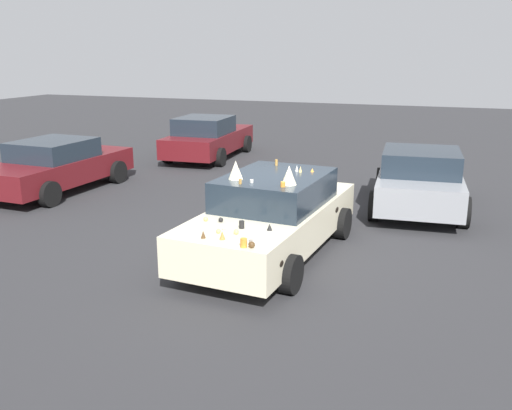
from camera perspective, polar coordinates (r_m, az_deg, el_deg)
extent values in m
plane|color=#2D2D30|center=(10.15, 1.60, -5.06)|extent=(60.00, 60.00, 0.00)
cube|color=beige|center=(9.95, 1.62, -1.90)|extent=(4.69, 2.14, 0.65)
cube|color=#1E2833|center=(9.93, 2.00, 1.61)|extent=(2.31, 1.81, 0.54)
cylinder|color=black|center=(8.50, 3.56, -7.07)|extent=(0.63, 0.27, 0.61)
cylinder|color=black|center=(9.25, -7.06, -5.23)|extent=(0.63, 0.27, 0.61)
cylinder|color=black|center=(11.03, 8.86, -1.86)|extent=(0.63, 0.27, 0.61)
cylinder|color=black|center=(11.62, 0.20, -0.76)|extent=(0.63, 0.27, 0.61)
ellipsoid|color=black|center=(8.12, 2.65, -6.04)|extent=(0.14, 0.03, 0.10)
ellipsoid|color=black|center=(11.71, 0.60, 0.16)|extent=(0.15, 0.03, 0.13)
ellipsoid|color=black|center=(11.50, 0.28, 1.40)|extent=(0.12, 0.03, 0.13)
ellipsoid|color=black|center=(10.04, -3.66, -0.71)|extent=(0.17, 0.03, 0.15)
ellipsoid|color=black|center=(9.38, -6.24, -3.73)|extent=(0.13, 0.03, 0.15)
ellipsoid|color=black|center=(9.19, -6.96, -4.08)|extent=(0.13, 0.03, 0.09)
ellipsoid|color=black|center=(10.60, 8.31, -0.49)|extent=(0.19, 0.04, 0.10)
ellipsoid|color=black|center=(10.51, -2.38, -0.98)|extent=(0.16, 0.03, 0.16)
sphere|color=tan|center=(9.01, -5.18, -1.44)|extent=(0.07, 0.07, 0.07)
sphere|color=silver|center=(8.57, -3.29, -2.34)|extent=(0.06, 0.06, 0.06)
sphere|color=tan|center=(8.34, -2.04, -2.77)|extent=(0.08, 0.08, 0.08)
sphere|color=#51381E|center=(7.77, -0.44, -4.10)|extent=(0.09, 0.09, 0.09)
cylinder|color=gray|center=(7.84, -0.53, -3.91)|extent=(0.08, 0.08, 0.09)
cone|color=#51381E|center=(8.20, -5.44, -3.01)|extent=(0.10, 0.10, 0.12)
cone|color=#A87A38|center=(8.12, -3.48, -3.11)|extent=(0.10, 0.10, 0.13)
cylinder|color=black|center=(8.61, -1.48, -2.03)|extent=(0.08, 0.08, 0.12)
cylinder|color=orange|center=(7.79, -1.27, -3.90)|extent=(0.14, 0.14, 0.13)
cone|color=black|center=(8.52, 1.40, -2.28)|extent=(0.11, 0.11, 0.10)
sphere|color=tan|center=(8.40, -3.87, -2.69)|extent=(0.07, 0.07, 0.07)
sphere|color=black|center=(8.94, -3.64, -1.53)|extent=(0.08, 0.08, 0.08)
cone|color=orange|center=(10.16, 5.80, 3.60)|extent=(0.07, 0.07, 0.07)
cylinder|color=silver|center=(9.27, -0.44, 2.46)|extent=(0.07, 0.07, 0.05)
cylinder|color=orange|center=(8.98, 2.78, 2.13)|extent=(0.11, 0.11, 0.08)
cone|color=tan|center=(10.11, 4.58, 3.69)|extent=(0.08, 0.08, 0.11)
cylinder|color=#A87A38|center=(9.17, -1.64, 2.44)|extent=(0.05, 0.05, 0.09)
cylinder|color=#51381E|center=(9.29, 3.01, 2.51)|extent=(0.10, 0.10, 0.06)
cylinder|color=#A87A38|center=(10.69, 2.11, 4.38)|extent=(0.06, 0.06, 0.11)
cone|color=silver|center=(10.18, 4.21, 3.79)|extent=(0.08, 0.08, 0.11)
cone|color=beige|center=(9.12, 3.41, 3.08)|extent=(0.25, 0.25, 0.32)
cone|color=beige|center=(9.50, -2.10, 3.61)|extent=(0.25, 0.25, 0.32)
cube|color=#5B1419|center=(19.32, -4.82, 6.57)|extent=(4.52, 2.01, 0.64)
cube|color=#1E2833|center=(18.84, -5.35, 8.14)|extent=(1.93, 1.73, 0.55)
cylinder|color=black|center=(20.96, -5.74, 6.50)|extent=(0.61, 0.25, 0.60)
cylinder|color=black|center=(20.34, -0.97, 6.29)|extent=(0.61, 0.25, 0.60)
cylinder|color=black|center=(18.49, -9.00, 5.17)|extent=(0.61, 0.25, 0.60)
cylinder|color=black|center=(17.78, -3.69, 4.92)|extent=(0.61, 0.25, 0.60)
cube|color=gray|center=(13.44, 16.38, 2.16)|extent=(4.21, 2.10, 0.65)
cube|color=#1E2833|center=(13.00, 16.58, 4.32)|extent=(1.90, 1.78, 0.51)
cylinder|color=black|center=(14.74, 12.71, 2.47)|extent=(0.68, 0.27, 0.66)
cylinder|color=black|center=(14.78, 19.84, 1.95)|extent=(0.68, 0.27, 0.66)
cylinder|color=black|center=(12.29, 12.03, -0.09)|extent=(0.68, 0.27, 0.66)
cylinder|color=black|center=(12.33, 20.58, -0.70)|extent=(0.68, 0.27, 0.66)
cube|color=#5B1419|center=(15.48, -19.72, 3.45)|extent=(4.39, 1.95, 0.61)
cube|color=#1E2833|center=(15.32, -20.12, 5.38)|extent=(1.92, 1.71, 0.48)
cylinder|color=black|center=(17.10, -18.97, 3.72)|extent=(0.63, 0.24, 0.62)
cylinder|color=black|center=(15.98, -14.02, 3.31)|extent=(0.63, 0.24, 0.62)
cylinder|color=black|center=(13.97, -20.44, 1.06)|extent=(0.63, 0.24, 0.62)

